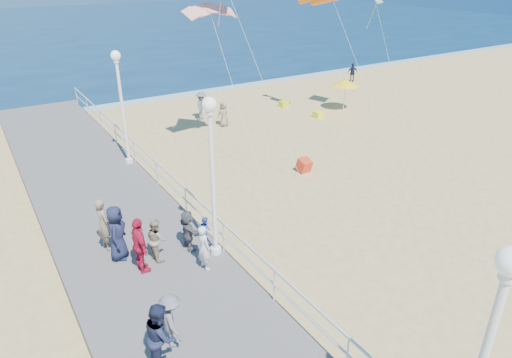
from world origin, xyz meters
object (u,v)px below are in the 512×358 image
woman_holding_toddler (204,247)px  toddler_held (205,229)px  beach_umbrella (345,83)px  spectator_7 (161,336)px  lamp_post_far (121,97)px  beach_walker_b (353,73)px  spectator_5 (188,230)px  beach_walker_c (224,114)px  box_kite (304,166)px  beach_chair_left (318,115)px  spectator_4 (117,233)px  spectator_6 (103,224)px  beach_chair_right (284,104)px  spectator_1 (156,239)px  spectator_3 (140,246)px  lamp_post_mid (212,163)px  spectator_2 (171,321)px  beach_walker_a (202,106)px

woman_holding_toddler → toddler_held: size_ratio=1.75×
beach_umbrella → spectator_7: bearing=-142.5°
lamp_post_far → toddler_held: 9.62m
beach_walker_b → spectator_5: bearing=64.0°
beach_walker_c → box_kite: (-0.02, -8.10, -0.47)m
beach_walker_b → beach_chair_left: size_ratio=2.84×
box_kite → beach_umbrella: bearing=35.3°
spectator_7 → beach_umbrella: size_ratio=0.86×
spectator_4 → spectator_6: spectator_4 is taller
lamp_post_far → spectator_5: size_ratio=3.72×
box_kite → beach_chair_right: (5.58, 9.52, -0.10)m
spectator_4 → spectator_1: bearing=-94.8°
box_kite → spectator_7: bearing=-145.5°
spectator_5 → spectator_4: bearing=66.8°
toddler_held → spectator_3: spectator_3 is taller
spectator_6 → beach_walker_b: spectator_6 is taller
spectator_4 → beach_walker_c: 14.71m
lamp_post_far → woman_holding_toddler: size_ratio=3.47×
spectator_1 → beach_chair_right: bearing=-53.4°
lamp_post_mid → spectator_1: size_ratio=3.69×
spectator_2 → beach_chair_right: 22.82m
spectator_1 → spectator_7: size_ratio=0.79×
beach_chair_right → lamp_post_far: bearing=-159.2°
spectator_6 → beach_walker_b: size_ratio=1.19×
lamp_post_mid → beach_walker_b: bearing=37.6°
spectator_3 → spectator_6: spectator_3 is taller
woman_holding_toddler → box_kite: (7.71, 4.83, -0.87)m
spectator_3 → beach_walker_c: 15.31m
lamp_post_far → box_kite: 9.11m
spectator_4 → spectator_5: spectator_4 is taller
spectator_6 → beach_walker_b: bearing=-69.8°
spectator_5 → beach_walker_b: size_ratio=0.92×
woman_holding_toddler → beach_walker_c: 15.07m
woman_holding_toddler → beach_walker_b: bearing=-59.2°
beach_walker_c → beach_chair_right: beach_walker_c is taller
spectator_3 → spectator_6: bearing=15.9°
lamp_post_far → spectator_1: bearing=-101.9°
beach_walker_c → beach_walker_b: bearing=75.6°
spectator_2 → beach_chair_left: size_ratio=2.77×
spectator_7 → beach_chair_right: size_ratio=3.32×
spectator_5 → beach_walker_b: spectator_5 is taller
toddler_held → spectator_1: 1.76m
beach_umbrella → beach_chair_right: bearing=137.0°
spectator_5 → spectator_6: spectator_6 is taller
beach_walker_a → beach_chair_left: 7.61m
woman_holding_toddler → toddler_held: toddler_held is taller
spectator_7 → beach_umbrella: 23.81m
spectator_7 → beach_walker_c: spectator_7 is taller
toddler_held → spectator_7: (-2.72, -3.11, -0.37)m
beach_walker_a → beach_umbrella: size_ratio=0.85×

